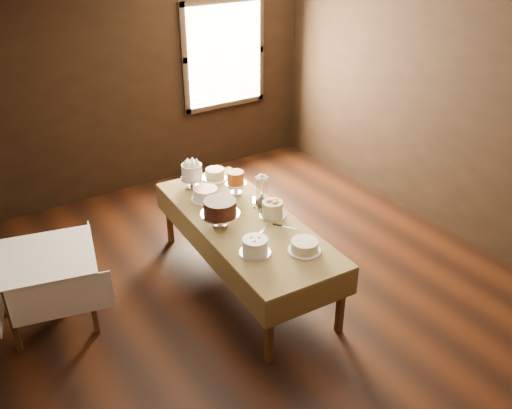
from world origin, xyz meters
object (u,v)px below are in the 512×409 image
object	(u,v)px
cake_cream	(304,246)
cake_server_c	(224,207)
cake_server_a	(264,230)
cake_server_b	(289,228)
cake_meringue	(192,177)
cake_swirl	(255,246)
cake_speckled	(215,174)
cake_lattice	(206,195)
cake_chocolate	(220,213)
cake_server_d	(254,200)
cake_flowers	(272,209)
side_table	(46,263)
cake_caramel	(236,184)
flower_vase	(262,201)
display_table	(244,225)

from	to	relation	value
cake_cream	cake_server_c	xyz separation A→B (m)	(-0.19, 1.06, -0.05)
cake_server_a	cake_server_b	bearing A→B (deg)	-55.29
cake_meringue	cake_swirl	size ratio (longest dim) A/B	0.99
cake_speckled	cake_lattice	bearing A→B (deg)	-130.90
cake_server_c	cake_chocolate	bearing A→B (deg)	140.21
cake_server_a	cake_server_d	size ratio (longest dim) A/B	1.00
cake_flowers	cake_meringue	bearing A→B (deg)	110.19
side_table	cake_caramel	bearing A→B (deg)	1.34
cake_speckled	cake_server_c	xyz separation A→B (m)	(-0.25, -0.61, -0.05)
cake_chocolate	cake_server_c	distance (m)	0.35
cake_server_a	cake_server_b	distance (m)	0.24
cake_speckled	cake_server_a	distance (m)	1.19
cake_speckled	cake_flowers	bearing A→B (deg)	-86.50
cake_swirl	cake_cream	size ratio (longest dim) A/B	0.95
cake_caramel	cake_server_b	size ratio (longest dim) A/B	1.09
cake_chocolate	cake_cream	distance (m)	0.88
cake_meringue	cake_speckled	size ratio (longest dim) A/B	1.06
cake_lattice	cake_caramel	distance (m)	0.33
cake_flowers	cake_speckled	bearing A→B (deg)	93.50
side_table	flower_vase	size ratio (longest dim) A/B	7.51
cake_caramel	cake_server_b	world-z (taller)	cake_caramel
cake_chocolate	cake_server_c	xyz separation A→B (m)	(0.19, 0.27, -0.12)
cake_meringue	cake_server_d	bearing A→B (deg)	-57.69
cake_chocolate	cake_flowers	distance (m)	0.52
cake_speckled	cake_server_c	distance (m)	0.66
cake_speckled	flower_vase	xyz separation A→B (m)	(0.08, -0.80, 0.01)
display_table	cake_server_b	bearing A→B (deg)	-52.29
cake_meringue	cake_server_a	bearing A→B (deg)	-83.15
side_table	cake_server_d	bearing A→B (deg)	-5.04
cake_lattice	cake_server_a	xyz separation A→B (m)	(0.15, -0.82, -0.05)
cake_caramel	cake_flowers	world-z (taller)	cake_caramel
cake_meringue	cake_server_a	xyz separation A→B (m)	(0.14, -1.14, -0.12)
display_table	side_table	size ratio (longest dim) A/B	2.37
cake_swirl	cake_cream	distance (m)	0.43
cake_cream	cake_server_a	bearing A→B (deg)	101.57
side_table	cake_speckled	size ratio (longest dim) A/B	3.84
cake_chocolate	cake_caramel	bearing A→B (deg)	45.59
cake_meringue	cake_lattice	distance (m)	0.33
flower_vase	cake_server_c	bearing A→B (deg)	150.55
cake_meringue	cake_lattice	size ratio (longest dim) A/B	0.89
cake_swirl	side_table	bearing A→B (deg)	146.94
display_table	cake_server_a	size ratio (longest dim) A/B	9.80
cake_caramel	cake_flowers	bearing A→B (deg)	-85.25
cake_chocolate	cake_cream	bearing A→B (deg)	-64.24
flower_vase	display_table	bearing A→B (deg)	-155.64
display_table	flower_vase	distance (m)	0.34
display_table	cake_server_d	xyz separation A→B (m)	(0.30, 0.28, 0.06)
cake_server_d	display_table	bearing A→B (deg)	166.05
cake_cream	cake_server_a	size ratio (longest dim) A/B	1.22
flower_vase	cake_server_d	bearing A→B (deg)	87.53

